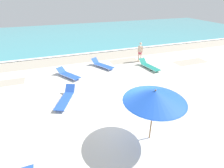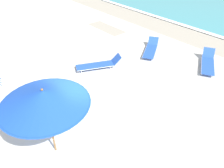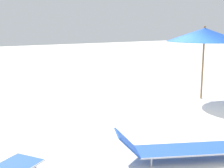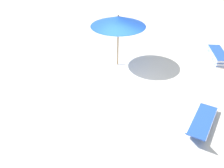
{
  "view_description": "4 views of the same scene",
  "coord_description": "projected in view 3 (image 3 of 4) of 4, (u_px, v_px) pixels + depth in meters",
  "views": [
    {
      "loc": [
        -2.89,
        -6.63,
        5.67
      ],
      "look_at": [
        0.01,
        1.48,
        1.12
      ],
      "focal_mm": 28.0,
      "sensor_mm": 36.0,
      "label": 1
    },
    {
      "loc": [
        5.14,
        -3.4,
        5.77
      ],
      "look_at": [
        -0.28,
        1.25,
        0.71
      ],
      "focal_mm": 35.0,
      "sensor_mm": 36.0,
      "label": 2
    },
    {
      "loc": [
        -6.55,
        6.28,
        2.5
      ],
      "look_at": [
        0.62,
        1.72,
        0.86
      ],
      "focal_mm": 50.0,
      "sensor_mm": 36.0,
      "label": 3
    },
    {
      "loc": [
        -0.17,
        8.78,
        5.82
      ],
      "look_at": [
        0.55,
        1.18,
        0.83
      ],
      "focal_mm": 40.0,
      "sensor_mm": 36.0,
      "label": 4
    }
  ],
  "objects": [
    {
      "name": "beach_umbrella",
      "position": [
        204.0,
        35.0,
        10.24
      ],
      "size": [
        2.47,
        2.47,
        2.45
      ],
      "color": "olive",
      "rests_on": "ground_plane"
    },
    {
      "name": "ground_plane",
      "position": [
        172.0,
        113.0,
        9.22
      ],
      "size": [
        60.0,
        60.0,
        0.16
      ],
      "color": "silver"
    },
    {
      "name": "sun_lounger_under_umbrella",
      "position": [
        174.0,
        148.0,
        5.83
      ],
      "size": [
        1.5,
        2.31,
        0.58
      ],
      "rotation": [
        0.0,
        0.0,
        -0.43
      ],
      "color": "blue",
      "rests_on": "ground_plane"
    }
  ]
}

